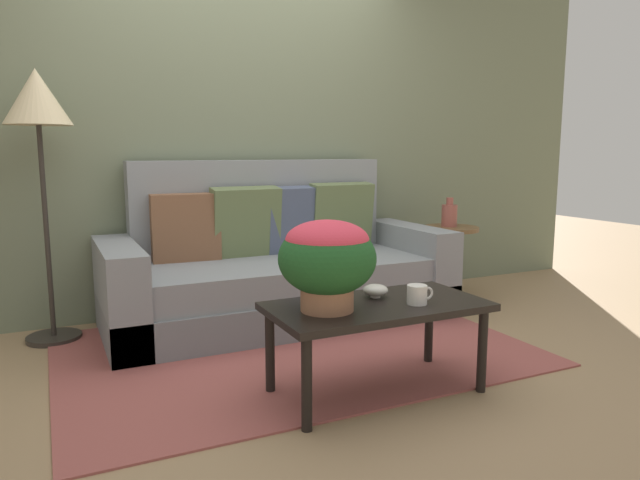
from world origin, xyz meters
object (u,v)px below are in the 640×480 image
(side_table, at_px, (450,249))
(coffee_mug, at_px, (418,295))
(potted_plant, at_px, (327,257))
(couch, at_px, (277,271))
(table_vase, at_px, (449,215))
(coffee_table, at_px, (377,314))
(floor_lamp, at_px, (38,115))
(snack_bowl, at_px, (375,290))

(side_table, distance_m, coffee_mug, 1.86)
(coffee_mug, bearing_deg, potted_plant, 168.97)
(couch, xyz_separation_m, coffee_mug, (0.14, -1.45, 0.15))
(potted_plant, xyz_separation_m, table_vase, (1.69, 1.30, -0.03))
(coffee_table, bearing_deg, table_vase, 42.36)
(floor_lamp, bearing_deg, table_vase, -4.39)
(couch, height_order, snack_bowl, couch)
(potted_plant, bearing_deg, couch, 78.06)
(potted_plant, distance_m, snack_bowl, 0.39)
(couch, distance_m, snack_bowl, 1.26)
(couch, bearing_deg, potted_plant, -101.94)
(coffee_mug, relative_size, table_vase, 0.62)
(coffee_table, xyz_separation_m, table_vase, (1.42, 1.30, 0.27))
(side_table, xyz_separation_m, coffee_mug, (-1.26, -1.37, 0.09))
(coffee_table, bearing_deg, snack_bowl, 63.36)
(coffee_table, distance_m, potted_plant, 0.40)
(coffee_table, relative_size, floor_lamp, 0.63)
(coffee_table, bearing_deg, side_table, 41.96)
(coffee_mug, bearing_deg, side_table, 47.44)
(couch, xyz_separation_m, coffee_table, (-0.02, -1.35, 0.05))
(table_vase, bearing_deg, couch, 177.64)
(coffee_table, distance_m, floor_lamp, 2.26)
(table_vase, bearing_deg, coffee_table, -137.64)
(potted_plant, bearing_deg, floor_lamp, 126.13)
(coffee_table, bearing_deg, potted_plant, -177.92)
(couch, height_order, potted_plant, couch)
(coffee_table, height_order, snack_bowl, snack_bowl)
(side_table, distance_m, table_vase, 0.27)
(side_table, height_order, potted_plant, potted_plant)
(snack_bowl, bearing_deg, floor_lamp, 135.23)
(coffee_mug, xyz_separation_m, table_vase, (1.26, 1.39, 0.17))
(potted_plant, height_order, table_vase, potted_plant)
(coffee_mug, height_order, snack_bowl, coffee_mug)
(coffee_table, xyz_separation_m, potted_plant, (-0.27, -0.01, 0.29))
(table_vase, bearing_deg, coffee_mug, -132.19)
(couch, relative_size, floor_lamp, 1.41)
(potted_plant, bearing_deg, coffee_mug, -11.03)
(coffee_table, xyz_separation_m, snack_bowl, (0.05, 0.10, 0.09))
(floor_lamp, relative_size, coffee_mug, 11.73)
(side_table, relative_size, table_vase, 2.55)
(coffee_table, distance_m, snack_bowl, 0.14)
(potted_plant, bearing_deg, snack_bowl, 18.76)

